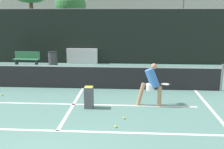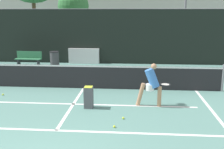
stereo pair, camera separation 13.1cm
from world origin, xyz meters
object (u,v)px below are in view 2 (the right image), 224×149
Objects in this scene: parked_car at (90,48)px; ball_hopper at (89,97)px; trash_bin at (55,59)px; player_practicing at (152,83)px; courtside_bench at (29,58)px.

ball_hopper is at bearing -81.07° from parked_car.
parked_car reaches higher than trash_bin.
parked_car is (-1.52, 9.65, 0.27)m from ball_hopper.
parked_car is at bearing 66.72° from trash_bin.
player_practicing is 0.31× the size of parked_car.
ball_hopper is 6.93m from trash_bin.
courtside_bench is at bearing 177.26° from trash_bin.
courtside_bench is 1.53m from trash_bin.
parked_car is (1.46, 3.39, 0.19)m from trash_bin.
trash_bin is (-5.01, 5.92, -0.33)m from player_practicing.
parked_car is at bearing 113.84° from player_practicing.
player_practicing is 2.10m from ball_hopper.
player_practicing is 9.96m from parked_car.
parked_car reaches higher than player_practicing.
player_practicing is 0.95× the size of courtside_bench.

